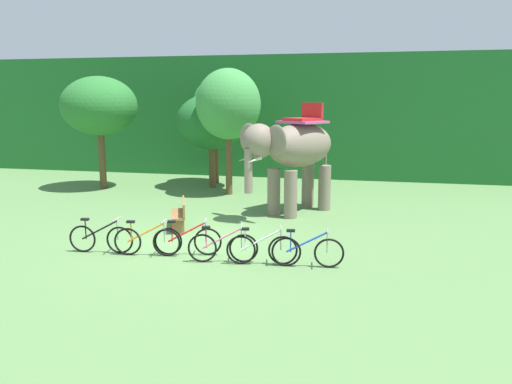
# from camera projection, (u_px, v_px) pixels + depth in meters

# --- Properties ---
(ground_plane) EXTENTS (80.00, 80.00, 0.00)m
(ground_plane) POSITION_uv_depth(u_px,v_px,m) (192.00, 242.00, 13.88)
(ground_plane) COLOR #567F47
(foliage_hedge) EXTENTS (36.00, 6.00, 6.04)m
(foliage_hedge) POSITION_uv_depth(u_px,v_px,m) (283.00, 115.00, 27.63)
(foliage_hedge) COLOR #1E6028
(foliage_hedge) RESTS_ON ground
(tree_right) EXTENTS (3.26, 3.26, 4.88)m
(tree_right) POSITION_uv_depth(u_px,v_px,m) (99.00, 106.00, 21.67)
(tree_right) COLOR brown
(tree_right) RESTS_ON ground
(tree_center_left) EXTENTS (2.12, 2.12, 4.84)m
(tree_center_left) POSITION_uv_depth(u_px,v_px,m) (215.00, 108.00, 23.13)
(tree_center_left) COLOR brown
(tree_center_left) RESTS_ON ground
(tree_far_left) EXTENTS (3.09, 3.09, 4.13)m
(tree_far_left) POSITION_uv_depth(u_px,v_px,m) (212.00, 122.00, 21.99)
(tree_far_left) COLOR brown
(tree_far_left) RESTS_ON ground
(tree_left) EXTENTS (2.62, 2.62, 5.12)m
(tree_left) POSITION_uv_depth(u_px,v_px,m) (228.00, 105.00, 20.22)
(tree_left) COLOR brown
(tree_left) RESTS_ON ground
(elephant) EXTENTS (3.30, 4.01, 3.78)m
(elephant) POSITION_uv_depth(u_px,v_px,m) (294.00, 150.00, 16.99)
(elephant) COLOR gray
(elephant) RESTS_ON ground
(bike_black) EXTENTS (1.71, 0.52, 0.92)m
(bike_black) POSITION_uv_depth(u_px,v_px,m) (101.00, 238.00, 12.87)
(bike_black) COLOR black
(bike_black) RESTS_ON ground
(bike_orange) EXTENTS (1.70, 0.52, 0.92)m
(bike_orange) POSITION_uv_depth(u_px,v_px,m) (147.00, 241.00, 12.63)
(bike_orange) COLOR black
(bike_orange) RESTS_ON ground
(bike_red) EXTENTS (1.68, 0.55, 0.92)m
(bike_red) POSITION_uv_depth(u_px,v_px,m) (188.00, 240.00, 12.67)
(bike_red) COLOR black
(bike_red) RESTS_ON ground
(bike_pink) EXTENTS (1.68, 0.56, 0.92)m
(bike_pink) POSITION_uv_depth(u_px,v_px,m) (223.00, 247.00, 12.11)
(bike_pink) COLOR black
(bike_pink) RESTS_ON ground
(bike_white) EXTENTS (1.69, 0.53, 0.92)m
(bike_white) POSITION_uv_depth(u_px,v_px,m) (262.00, 249.00, 11.95)
(bike_white) COLOR black
(bike_white) RESTS_ON ground
(bike_blue) EXTENTS (1.70, 0.52, 0.92)m
(bike_blue) POSITION_uv_depth(u_px,v_px,m) (307.00, 251.00, 11.77)
(bike_blue) COLOR black
(bike_blue) RESTS_ON ground
(wooden_bench) EXTENTS (0.93, 1.55, 0.89)m
(wooden_bench) POSITION_uv_depth(u_px,v_px,m) (180.00, 213.00, 15.27)
(wooden_bench) COLOR brown
(wooden_bench) RESTS_ON ground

